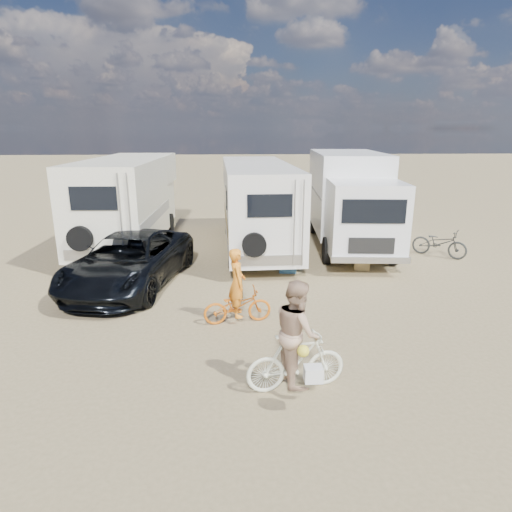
{
  "coord_description": "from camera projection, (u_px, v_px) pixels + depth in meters",
  "views": [
    {
      "loc": [
        -0.93,
        -8.97,
        4.39
      ],
      "look_at": [
        -0.39,
        1.6,
        1.3
      ],
      "focal_mm": 30.7,
      "sensor_mm": 36.0,
      "label": 1
    }
  ],
  "objects": [
    {
      "name": "ground",
      "position": [
        277.0,
        331.0,
        9.88
      ],
      "size": [
        140.0,
        140.0,
        0.0
      ],
      "primitive_type": "plane",
      "color": "#937F58",
      "rests_on": "ground"
    },
    {
      "name": "rv_main",
      "position": [
        257.0,
        207.0,
        16.35
      ],
      "size": [
        2.63,
        8.13,
        3.17
      ],
      "primitive_type": null,
      "rotation": [
        0.0,
        0.0,
        0.04
      ],
      "color": "silver",
      "rests_on": "ground"
    },
    {
      "name": "rv_left",
      "position": [
        129.0,
        204.0,
        16.49
      ],
      "size": [
        2.68,
        7.57,
        3.33
      ],
      "primitive_type": null,
      "rotation": [
        0.0,
        0.0,
        -0.03
      ],
      "color": "white",
      "rests_on": "ground"
    },
    {
      "name": "box_truck",
      "position": [
        351.0,
        202.0,
        16.42
      ],
      "size": [
        3.1,
        7.67,
        3.51
      ],
      "primitive_type": null,
      "rotation": [
        0.0,
        0.0,
        -0.08
      ],
      "color": "silver",
      "rests_on": "ground"
    },
    {
      "name": "dark_suv",
      "position": [
        130.0,
        260.0,
        12.57
      ],
      "size": [
        3.47,
        5.77,
        1.5
      ],
      "primitive_type": "imported",
      "rotation": [
        0.0,
        0.0,
        -0.19
      ],
      "color": "black",
      "rests_on": "ground"
    },
    {
      "name": "bike_man",
      "position": [
        237.0,
        306.0,
        10.2
      ],
      "size": [
        1.66,
        0.8,
        0.83
      ],
      "primitive_type": "imported",
      "rotation": [
        0.0,
        0.0,
        1.73
      ],
      "color": "#C0580D",
      "rests_on": "ground"
    },
    {
      "name": "bike_woman",
      "position": [
        296.0,
        362.0,
        7.53
      ],
      "size": [
        1.82,
        0.78,
        1.06
      ],
      "primitive_type": "imported",
      "rotation": [
        0.0,
        0.0,
        1.74
      ],
      "color": "beige",
      "rests_on": "ground"
    },
    {
      "name": "rider_man",
      "position": [
        237.0,
        290.0,
        10.09
      ],
      "size": [
        0.48,
        0.65,
        1.63
      ],
      "primitive_type": "imported",
      "rotation": [
        0.0,
        0.0,
        1.73
      ],
      "color": "orange",
      "rests_on": "ground"
    },
    {
      "name": "rider_woman",
      "position": [
        297.0,
        341.0,
        7.43
      ],
      "size": [
        0.83,
        0.99,
        1.83
      ],
      "primitive_type": "imported",
      "rotation": [
        0.0,
        0.0,
        1.74
      ],
      "color": "tan",
      "rests_on": "ground"
    },
    {
      "name": "bike_parked",
      "position": [
        439.0,
        243.0,
        15.49
      ],
      "size": [
        1.86,
        1.72,
        0.99
      ],
      "primitive_type": "imported",
      "rotation": [
        0.0,
        0.0,
        0.87
      ],
      "color": "#252825",
      "rests_on": "ground"
    },
    {
      "name": "cooler",
      "position": [
        288.0,
        265.0,
        13.88
      ],
      "size": [
        0.57,
        0.44,
        0.43
      ],
      "primitive_type": "cube",
      "rotation": [
        0.0,
        0.0,
        -0.1
      ],
      "color": "#33659A",
      "rests_on": "ground"
    },
    {
      "name": "crate",
      "position": [
        362.0,
        264.0,
        14.15
      ],
      "size": [
        0.56,
        0.56,
        0.38
      ],
      "primitive_type": "cube",
      "rotation": [
        0.0,
        0.0,
        -0.19
      ],
      "color": "#988352",
      "rests_on": "ground"
    }
  ]
}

